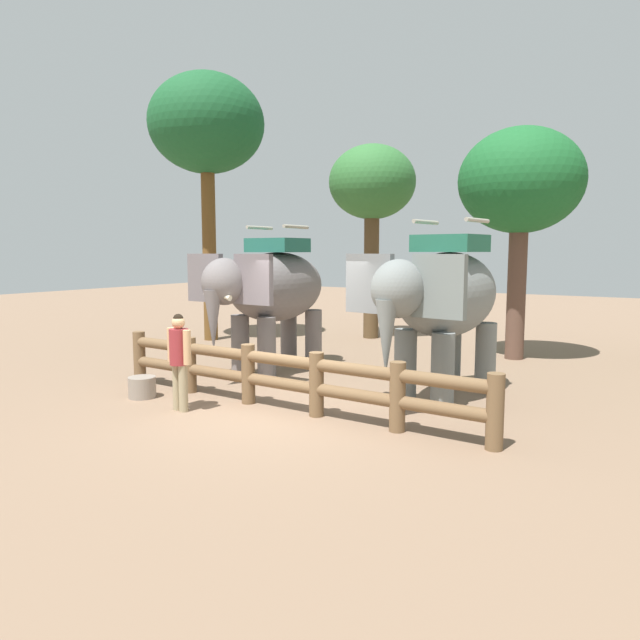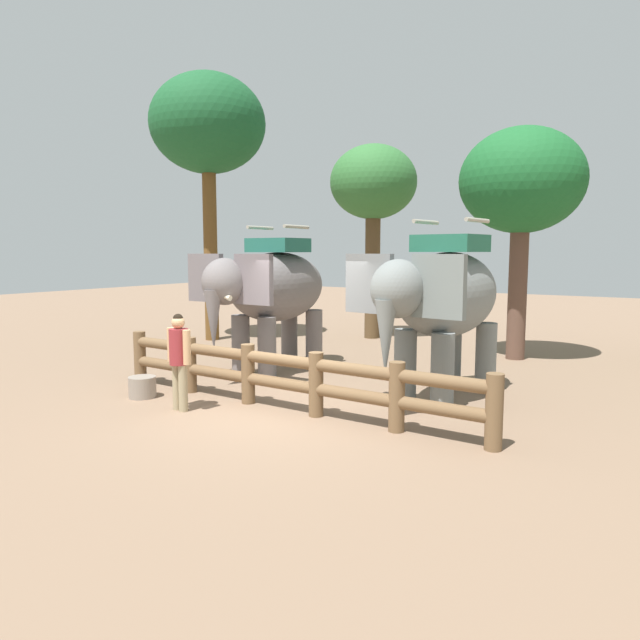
{
  "view_description": "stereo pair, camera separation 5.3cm",
  "coord_description": "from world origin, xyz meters",
  "px_view_note": "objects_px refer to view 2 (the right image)",
  "views": [
    {
      "loc": [
        5.64,
        -7.65,
        2.67
      ],
      "look_at": [
        0.0,
        1.49,
        1.4
      ],
      "focal_mm": 32.85,
      "sensor_mm": 36.0,
      "label": 1
    },
    {
      "loc": [
        5.69,
        -7.62,
        2.67
      ],
      "look_at": [
        0.0,
        1.49,
        1.4
      ],
      "focal_mm": 32.85,
      "sensor_mm": 36.0,
      "label": 2
    }
  ],
  "objects_px": {
    "log_fence": "(281,374)",
    "feed_bucket": "(142,387)",
    "elephant_center": "(442,299)",
    "tree_deep_back": "(373,187)",
    "elephant_near_left": "(272,290)",
    "tree_far_left": "(208,127)",
    "tourist_woman_in_black": "(179,355)",
    "tree_back_center": "(522,184)"
  },
  "relations": [
    {
      "from": "feed_bucket",
      "to": "tourist_woman_in_black",
      "type": "bearing_deg",
      "value": -12.31
    },
    {
      "from": "tree_back_center",
      "to": "tree_deep_back",
      "type": "height_order",
      "value": "tree_deep_back"
    },
    {
      "from": "log_fence",
      "to": "elephant_center",
      "type": "xyz_separation_m",
      "value": [
        2.05,
        2.1,
        1.22
      ]
    },
    {
      "from": "elephant_center",
      "to": "tree_deep_back",
      "type": "xyz_separation_m",
      "value": [
        -4.48,
        6.1,
        2.77
      ]
    },
    {
      "from": "tourist_woman_in_black",
      "to": "tree_far_left",
      "type": "relative_size",
      "value": 0.21
    },
    {
      "from": "tree_far_left",
      "to": "feed_bucket",
      "type": "distance_m",
      "value": 9.29
    },
    {
      "from": "tree_back_center",
      "to": "elephant_near_left",
      "type": "bearing_deg",
      "value": -133.25
    },
    {
      "from": "tree_back_center",
      "to": "tree_deep_back",
      "type": "bearing_deg",
      "value": 164.39
    },
    {
      "from": "log_fence",
      "to": "tree_far_left",
      "type": "relative_size",
      "value": 0.96
    },
    {
      "from": "tree_far_left",
      "to": "tree_back_center",
      "type": "relative_size",
      "value": 1.38
    },
    {
      "from": "elephant_near_left",
      "to": "tree_back_center",
      "type": "height_order",
      "value": "tree_back_center"
    },
    {
      "from": "tree_far_left",
      "to": "tree_deep_back",
      "type": "xyz_separation_m",
      "value": [
        3.93,
        2.9,
        -1.66
      ]
    },
    {
      "from": "tree_far_left",
      "to": "tree_deep_back",
      "type": "height_order",
      "value": "tree_far_left"
    },
    {
      "from": "elephant_center",
      "to": "tree_far_left",
      "type": "height_order",
      "value": "tree_far_left"
    },
    {
      "from": "log_fence",
      "to": "tree_far_left",
      "type": "distance_m",
      "value": 10.02
    },
    {
      "from": "elephant_near_left",
      "to": "feed_bucket",
      "type": "distance_m",
      "value": 3.57
    },
    {
      "from": "elephant_center",
      "to": "tourist_woman_in_black",
      "type": "relative_size",
      "value": 2.33
    },
    {
      "from": "log_fence",
      "to": "elephant_near_left",
      "type": "height_order",
      "value": "elephant_near_left"
    },
    {
      "from": "log_fence",
      "to": "tree_deep_back",
      "type": "bearing_deg",
      "value": 106.57
    },
    {
      "from": "elephant_center",
      "to": "tree_back_center",
      "type": "bearing_deg",
      "value": 88.04
    },
    {
      "from": "tourist_woman_in_black",
      "to": "tree_deep_back",
      "type": "xyz_separation_m",
      "value": [
        -1.04,
        9.15,
        3.64
      ]
    },
    {
      "from": "log_fence",
      "to": "feed_bucket",
      "type": "relative_size",
      "value": 15.11
    },
    {
      "from": "tree_deep_back",
      "to": "feed_bucket",
      "type": "distance_m",
      "value": 9.91
    },
    {
      "from": "tree_deep_back",
      "to": "elephant_near_left",
      "type": "bearing_deg",
      "value": -85.52
    },
    {
      "from": "tree_deep_back",
      "to": "log_fence",
      "type": "bearing_deg",
      "value": -73.43
    },
    {
      "from": "elephant_near_left",
      "to": "tourist_woman_in_black",
      "type": "distance_m",
      "value": 3.55
    },
    {
      "from": "log_fence",
      "to": "tourist_woman_in_black",
      "type": "xyz_separation_m",
      "value": [
        -1.39,
        -0.95,
        0.35
      ]
    },
    {
      "from": "tree_far_left",
      "to": "feed_bucket",
      "type": "relative_size",
      "value": 15.68
    },
    {
      "from": "log_fence",
      "to": "tree_back_center",
      "type": "distance_m",
      "value": 8.12
    },
    {
      "from": "tree_far_left",
      "to": "feed_bucket",
      "type": "xyz_separation_m",
      "value": [
        3.73,
        -5.97,
        -6.06
      ]
    },
    {
      "from": "feed_bucket",
      "to": "elephant_center",
      "type": "bearing_deg",
      "value": 30.73
    },
    {
      "from": "log_fence",
      "to": "tourist_woman_in_black",
      "type": "distance_m",
      "value": 1.72
    },
    {
      "from": "elephant_near_left",
      "to": "tree_back_center",
      "type": "xyz_separation_m",
      "value": [
        4.2,
        4.46,
        2.47
      ]
    },
    {
      "from": "tourist_woman_in_black",
      "to": "feed_bucket",
      "type": "distance_m",
      "value": 1.48
    },
    {
      "from": "tourist_woman_in_black",
      "to": "tree_far_left",
      "type": "bearing_deg",
      "value": 128.52
    },
    {
      "from": "tree_deep_back",
      "to": "feed_bucket",
      "type": "relative_size",
      "value": 11.78
    },
    {
      "from": "elephant_center",
      "to": "tree_back_center",
      "type": "xyz_separation_m",
      "value": [
        0.16,
        4.8,
        2.46
      ]
    },
    {
      "from": "elephant_center",
      "to": "feed_bucket",
      "type": "xyz_separation_m",
      "value": [
        -4.68,
        -2.78,
        -1.63
      ]
    },
    {
      "from": "tree_far_left",
      "to": "feed_bucket",
      "type": "bearing_deg",
      "value": -58.0
    },
    {
      "from": "elephant_center",
      "to": "tree_far_left",
      "type": "bearing_deg",
      "value": 159.2
    },
    {
      "from": "log_fence",
      "to": "tree_far_left",
      "type": "bearing_deg",
      "value": 140.26
    },
    {
      "from": "tourist_woman_in_black",
      "to": "tree_back_center",
      "type": "bearing_deg",
      "value": 65.34
    }
  ]
}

